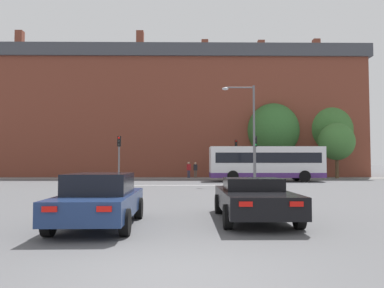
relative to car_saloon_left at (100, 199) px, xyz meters
name	(u,v)px	position (x,y,z in m)	size (l,w,h in m)	color
ground_plane	(172,278)	(2.14, -4.48, -0.73)	(400.00, 400.00, 0.00)	#545456
stop_line_strip	(185,185)	(2.14, 17.78, -0.72)	(7.86, 0.30, 0.01)	silver
far_pavement	(186,178)	(2.14, 30.16, -0.72)	(68.73, 2.50, 0.01)	gray
brick_civic_building	(174,116)	(0.45, 39.61, 7.13)	(46.99, 14.27, 18.34)	brown
car_saloon_left	(100,199)	(0.00, 0.00, 0.00)	(2.04, 4.49, 1.42)	navy
car_roadster_right	(253,198)	(4.33, 1.02, -0.08)	(2.07, 4.77, 1.25)	black
bus_crossing_lead	(266,163)	(9.41, 23.58, 0.94)	(10.11, 2.76, 3.11)	silver
traffic_light_far_right	(236,152)	(7.45, 29.14, 2.02)	(0.26, 0.31, 4.08)	slate
traffic_light_near_left	(119,152)	(-2.88, 18.38, 1.80)	(0.26, 0.31, 3.72)	slate
traffic_light_near_right	(255,152)	(7.54, 18.40, 1.79)	(0.26, 0.31, 3.71)	slate
street_lamp_junction	(248,124)	(6.98, 18.16, 3.92)	(2.52, 0.36, 7.59)	slate
pedestrian_waiting	(195,169)	(3.19, 30.58, 0.28)	(0.43, 0.29, 1.72)	brown
pedestrian_walking_east	(231,168)	(7.14, 31.01, 0.35)	(0.29, 0.44, 1.82)	black
pedestrian_walking_west	(189,168)	(2.47, 30.25, 0.31)	(0.46, 0.38, 1.76)	#333851
tree_by_building	(273,130)	(12.23, 32.81, 4.66)	(5.95, 5.95, 8.52)	#4C3823
tree_kerbside	(326,131)	(19.14, 34.79, 4.78)	(6.38, 6.38, 8.86)	#4C3823
tree_distant	(336,142)	(18.30, 29.63, 3.19)	(3.80, 3.80, 5.93)	#4C3823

